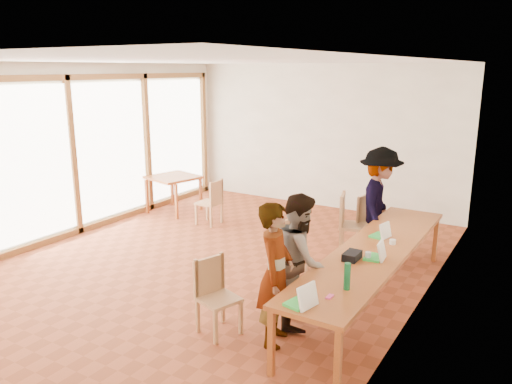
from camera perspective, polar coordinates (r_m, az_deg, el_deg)
ground at (r=7.66m, az=-5.19°, el=-8.35°), size 8.00×8.00×0.00m
wall_back at (r=10.65m, az=7.61°, el=6.30°), size 6.00×0.10×3.00m
wall_right at (r=5.97m, az=18.30°, el=-0.33°), size 0.10×8.00×3.00m
window_wall at (r=9.28m, az=-20.30°, el=4.43°), size 0.10×8.00×3.00m
ceiling at (r=7.09m, az=-5.75°, el=14.87°), size 6.00×8.00×0.04m
communal_table at (r=6.33m, az=13.33°, el=-6.75°), size 0.80×4.00×0.75m
side_table at (r=10.38m, az=-9.41°, el=1.37°), size 0.90×0.90×0.75m
chair_near at (r=5.69m, az=-4.84°, el=-10.74°), size 0.51×0.51×0.46m
chair_mid at (r=6.89m, az=3.25°, el=-6.13°), size 0.52×0.52×0.47m
chair_far at (r=8.05m, az=10.50°, el=-2.89°), size 0.57×0.57×0.52m
chair_empty at (r=8.31m, az=12.67°, el=-2.75°), size 0.45×0.45×0.48m
chair_spare at (r=9.43m, az=-4.98°, el=-0.63°), size 0.41×0.41×0.46m
person_near at (r=5.35m, az=2.26°, el=-9.35°), size 0.52×0.65×1.57m
person_mid at (r=5.78m, az=5.09°, el=-7.67°), size 0.85×0.93×1.55m
person_far at (r=7.91m, az=13.91°, el=-1.28°), size 0.90×1.25×1.75m
laptop_near at (r=4.75m, az=5.44°, el=-12.16°), size 0.28×0.31×0.23m
laptop_mid at (r=5.98m, az=13.70°, el=-6.91°), size 0.25×0.28×0.22m
laptop_far at (r=6.74m, az=14.22°, el=-4.59°), size 0.26×0.28×0.21m
yellow_mug at (r=4.76m, az=5.62°, el=-12.39°), size 0.13×0.13×0.09m
green_bottle at (r=5.11m, az=10.38°, el=-9.47°), size 0.07×0.07×0.28m
clear_glass at (r=5.95m, az=12.68°, el=-7.12°), size 0.07×0.07×0.09m
condiment_cup at (r=6.52m, az=15.35°, el=-5.52°), size 0.08×0.08×0.06m
pink_phone at (r=4.97m, az=8.42°, el=-11.75°), size 0.05×0.10×0.01m
black_pouch at (r=5.91m, az=10.92°, el=-7.17°), size 0.16×0.26×0.09m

